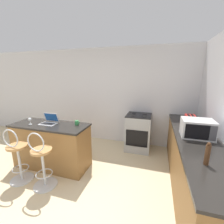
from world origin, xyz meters
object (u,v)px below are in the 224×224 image
at_px(mug_green, 77,123).
at_px(pepper_mill, 207,154).
at_px(bar_stool_far, 42,161).
at_px(toaster, 190,120).
at_px(bar_stool_near, 18,157).
at_px(microwave, 197,128).
at_px(wine_glass_short, 30,120).
at_px(stove_range, 138,132).
at_px(laptop, 49,121).

bearing_deg(mug_green, pepper_mill, -21.27).
relative_size(mug_green, pepper_mill, 0.35).
xyz_separation_m(bar_stool_far, toaster, (2.44, 1.37, 0.54)).
height_order(toaster, mug_green, toaster).
distance_m(bar_stool_near, microwave, 3.09).
height_order(microwave, wine_glass_short, microwave).
distance_m(bar_stool_far, stove_range, 2.30).
height_order(laptop, microwave, microwave).
xyz_separation_m(toaster, pepper_mill, (-0.09, -1.46, 0.03)).
distance_m(laptop, microwave, 2.72).
xyz_separation_m(laptop, microwave, (2.72, 0.11, 0.09)).
bearing_deg(bar_stool_near, bar_stool_far, 0.00).
xyz_separation_m(laptop, toaster, (2.73, 0.74, 0.04)).
distance_m(toaster, pepper_mill, 1.46).
xyz_separation_m(bar_stool_far, stove_range, (1.38, 1.84, -0.02)).
bearing_deg(laptop, bar_stool_near, -109.40).
relative_size(laptop, microwave, 0.71).
relative_size(wine_glass_short, pepper_mill, 0.52).
bearing_deg(wine_glass_short, stove_range, 34.50).
height_order(stove_range, wine_glass_short, wine_glass_short).
bearing_deg(pepper_mill, stove_range, 116.54).
bearing_deg(pepper_mill, bar_stool_far, 177.80).
distance_m(bar_stool_near, toaster, 3.30).
bearing_deg(microwave, wine_glass_short, -174.94).
bearing_deg(bar_stool_far, wine_glass_short, 143.38).
height_order(laptop, wine_glass_short, laptop).
xyz_separation_m(microwave, toaster, (0.02, 0.63, -0.05)).
relative_size(bar_stool_far, toaster, 3.62).
relative_size(bar_stool_near, microwave, 2.20).
distance_m(mug_green, pepper_mill, 2.22).
bearing_deg(bar_stool_near, microwave, 14.05).
bearing_deg(mug_green, bar_stool_near, -138.23).
height_order(bar_stool_near, laptop, laptop).
bearing_deg(laptop, bar_stool_far, -64.77).
bearing_deg(stove_range, pepper_mill, -63.46).
relative_size(laptop, pepper_mill, 1.25).
bearing_deg(laptop, toaster, 15.15).
bearing_deg(mug_green, bar_stool_far, -111.43).
bearing_deg(bar_stool_near, toaster, 24.87).
height_order(bar_stool_far, toaster, toaster).
relative_size(toaster, mug_green, 3.01).
height_order(stove_range, mug_green, mug_green).
bearing_deg(microwave, toaster, 88.57).
bearing_deg(pepper_mill, wine_glass_short, 169.40).
bearing_deg(bar_stool_far, toaster, 29.35).
xyz_separation_m(wine_glass_short, pepper_mill, (2.97, -0.56, 0.03)).
height_order(bar_stool_near, wine_glass_short, wine_glass_short).
bearing_deg(stove_range, wine_glass_short, -145.50).
bearing_deg(stove_range, mug_green, -134.16).
distance_m(microwave, stove_range, 1.64).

